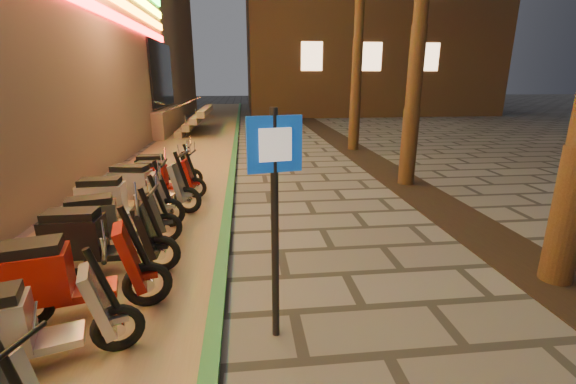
{
  "coord_description": "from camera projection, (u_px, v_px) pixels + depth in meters",
  "views": [
    {
      "loc": [
        -0.51,
        -2.23,
        2.63
      ],
      "look_at": [
        0.03,
        2.58,
        1.2
      ],
      "focal_mm": 24.0,
      "sensor_mm": 36.0,
      "label": 1
    }
  ],
  "objects": [
    {
      "name": "parking_strip",
      "position": [
        179.0,
        165.0,
        12.17
      ],
      "size": [
        3.4,
        60.0,
        0.01
      ],
      "primitive_type": "cube",
      "color": "#8C7251",
      "rests_on": "ground"
    },
    {
      "name": "green_curb",
      "position": [
        233.0,
        162.0,
        12.34
      ],
      "size": [
        0.18,
        60.0,
        0.1
      ],
      "primitive_type": "cube",
      "color": "#296D36",
      "rests_on": "ground"
    },
    {
      "name": "planting_strip",
      "position": [
        444.0,
        208.0,
        8.07
      ],
      "size": [
        1.2,
        40.0,
        0.02
      ],
      "primitive_type": "cube",
      "color": "black",
      "rests_on": "ground"
    },
    {
      "name": "pedestrian_sign",
      "position": [
        275.0,
        197.0,
        3.68
      ],
      "size": [
        0.52,
        0.13,
        2.38
      ],
      "rotation": [
        0.0,
        0.0,
        0.2
      ],
      "color": "black",
      "rests_on": "ground"
    },
    {
      "name": "scooter_5",
      "position": [
        20.0,
        326.0,
        3.44
      ],
      "size": [
        1.63,
        0.87,
        1.16
      ],
      "rotation": [
        0.0,
        0.0,
        0.31
      ],
      "color": "black",
      "rests_on": "ground"
    },
    {
      "name": "scooter_6",
      "position": [
        60.0,
        276.0,
        4.19
      ],
      "size": [
        1.83,
        0.9,
        1.29
      ],
      "rotation": [
        0.0,
        0.0,
        0.25
      ],
      "color": "black",
      "rests_on": "ground"
    },
    {
      "name": "scooter_7",
      "position": [
        96.0,
        239.0,
        5.22
      ],
      "size": [
        1.75,
        0.62,
        1.24
      ],
      "rotation": [
        0.0,
        0.0,
        0.0
      ],
      "color": "black",
      "rests_on": "ground"
    },
    {
      "name": "scooter_8",
      "position": [
        111.0,
        220.0,
        5.96
      ],
      "size": [
        1.69,
        0.85,
        1.2
      ],
      "rotation": [
        0.0,
        0.0,
        0.27
      ],
      "color": "black",
      "rests_on": "ground"
    },
    {
      "name": "scooter_9",
      "position": [
        119.0,
        201.0,
        6.81
      ],
      "size": [
        1.79,
        0.63,
        1.26
      ],
      "rotation": [
        0.0,
        0.0,
        0.05
      ],
      "color": "black",
      "rests_on": "ground"
    },
    {
      "name": "scooter_10",
      "position": [
        145.0,
        186.0,
        7.71
      ],
      "size": [
        1.81,
        0.79,
        1.27
      ],
      "rotation": [
        0.0,
        0.0,
        -0.18
      ],
      "color": "black",
      "rests_on": "ground"
    },
    {
      "name": "scooter_11",
      "position": [
        162.0,
        178.0,
        8.66
      ],
      "size": [
        1.57,
        0.58,
        1.1
      ],
      "rotation": [
        0.0,
        0.0,
        -0.1
      ],
      "color": "black",
      "rests_on": "ground"
    },
    {
      "name": "scooter_12",
      "position": [
        161.0,
        170.0,
        9.42
      ],
      "size": [
        1.56,
        0.55,
        1.1
      ],
      "rotation": [
        0.0,
        0.0,
        0.03
      ],
      "color": "black",
      "rests_on": "ground"
    }
  ]
}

